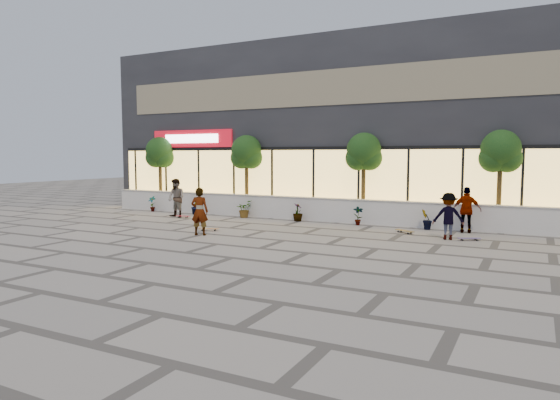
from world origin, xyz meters
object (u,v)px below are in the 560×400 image
at_px(tree_mideast, 364,154).
at_px(skater_left, 176,198).
at_px(tree_west, 160,154).
at_px(skateboard_right_near, 405,231).
at_px(skater_center, 200,211).
at_px(tree_east, 501,154).
at_px(skateboard_right_far, 469,238).
at_px(skater_right_near, 467,210).
at_px(skateboard_left, 183,216).
at_px(skater_right_far, 448,216).
at_px(tree_midwest, 246,154).
at_px(skateboard_center, 209,229).

relative_size(tree_mideast, skater_left, 2.14).
distance_m(tree_west, skateboard_right_near, 14.45).
height_order(tree_mideast, skater_center, tree_mideast).
height_order(tree_east, skateboard_right_far, tree_east).
bearing_deg(tree_west, skater_right_near, -5.00).
distance_m(skater_right_near, skateboard_left, 12.54).
bearing_deg(tree_east, skater_right_far, -113.02).
distance_m(tree_east, skater_center, 11.77).
bearing_deg(skater_right_far, skater_left, -16.07).
relative_size(tree_midwest, skater_right_far, 2.40).
bearing_deg(tree_mideast, skateboard_center, -129.33).
bearing_deg(skater_left, skater_center, -32.53).
height_order(skater_left, skateboard_right_near, skater_left).
height_order(tree_west, skateboard_left, tree_west).
relative_size(skater_right_near, skateboard_right_far, 2.24).
distance_m(tree_west, skater_right_near, 16.20).
bearing_deg(skateboard_center, tree_west, 117.71).
bearing_deg(skater_center, skateboard_left, -63.06).
height_order(skater_left, skater_right_far, skater_left).
distance_m(skater_right_near, skateboard_right_near, 2.46).
height_order(skateboard_left, skateboard_right_near, skateboard_right_near).
bearing_deg(tree_midwest, skateboard_left, -127.23).
height_order(skater_right_far, skateboard_right_far, skater_right_far).
bearing_deg(skater_right_far, tree_east, -126.34).
distance_m(tree_mideast, skateboard_right_near, 4.52).
bearing_deg(skateboard_right_far, tree_east, 50.33).
bearing_deg(skater_left, tree_west, 150.42).
bearing_deg(tree_west, skateboard_left, -36.09).
bearing_deg(skater_right_far, skateboard_right_far, 175.43).
distance_m(skateboard_center, skateboard_right_far, 9.53).
relative_size(tree_mideast, skateboard_center, 4.89).
distance_m(skateboard_left, skateboard_right_far, 12.78).
height_order(tree_west, skater_right_far, tree_west).
distance_m(skateboard_center, skateboard_right_near, 7.49).
distance_m(tree_midwest, tree_east, 11.50).
distance_m(skater_left, skater_right_near, 12.83).
relative_size(tree_west, skater_center, 2.23).
distance_m(tree_mideast, skater_left, 8.93).
bearing_deg(tree_east, skater_right_near, -125.54).
distance_m(skater_left, skateboard_left, 0.90).
bearing_deg(tree_west, tree_midwest, 0.00).
distance_m(tree_west, skateboard_right_far, 16.86).
bearing_deg(skater_center, tree_midwest, -91.67).
bearing_deg(tree_west, skateboard_right_near, -10.07).
bearing_deg(skateboard_right_near, skateboard_center, -124.17).
distance_m(tree_east, skater_right_near, 2.73).
relative_size(skater_center, skateboard_right_near, 2.13).
distance_m(tree_west, tree_mideast, 11.50).
bearing_deg(skater_right_near, skater_left, -0.52).
relative_size(tree_midwest, skater_center, 2.23).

